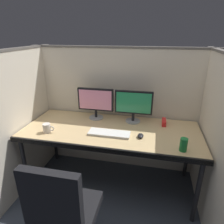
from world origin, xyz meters
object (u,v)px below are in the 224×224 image
desk (111,134)px  red_stapler (164,122)px  soda_can (184,145)px  coffee_mug (47,128)px  computer_mouse (140,136)px  keyboard_main (109,133)px  monitor_left (96,101)px  monitor_right (134,104)px

desk → red_stapler: (0.56, 0.26, 0.08)m
soda_can → coffee_mug: 1.36m
computer_mouse → coffee_mug: coffee_mug is taller
keyboard_main → desk: bearing=94.0°
soda_can → monitor_left: bearing=150.9°
computer_mouse → monitor_right: bearing=108.2°
monitor_right → coffee_mug: (-0.85, -0.45, -0.17)m
monitor_right → keyboard_main: 0.46m
monitor_right → keyboard_main: size_ratio=1.00×
soda_can → red_stapler: bearing=106.2°
keyboard_main → red_stapler: 0.66m
desk → coffee_mug: coffee_mug is taller
monitor_left → keyboard_main: monitor_left is taller
soda_can → desk: bearing=159.4°
monitor_right → coffee_mug: size_ratio=3.41×
coffee_mug → desk: bearing=17.3°
keyboard_main → coffee_mug: size_ratio=3.41×
keyboard_main → red_stapler: size_ratio=2.87×
monitor_right → desk: bearing=-129.5°
desk → coffee_mug: size_ratio=15.08×
coffee_mug → monitor_right: bearing=28.1°
red_stapler → coffee_mug: coffee_mug is taller
desk → computer_mouse: computer_mouse is taller
monitor_left → red_stapler: bearing=-0.7°
monitor_right → coffee_mug: monitor_right is taller
monitor_right → monitor_left: bearing=178.6°
desk → soda_can: 0.77m
keyboard_main → soda_can: (0.71, -0.16, 0.05)m
desk → monitor_left: (-0.24, 0.27, 0.27)m
soda_can → red_stapler: size_ratio=0.81×
computer_mouse → red_stapler: red_stapler is taller
monitor_left → desk: bearing=-47.5°
computer_mouse → red_stapler: bearing=56.9°
red_stapler → monitor_left: bearing=179.3°
keyboard_main → coffee_mug: 0.66m
desk → computer_mouse: bearing=-17.8°
computer_mouse → coffee_mug: (-0.97, -0.09, 0.03)m
monitor_left → red_stapler: (0.81, -0.01, -0.19)m
monitor_left → monitor_right: bearing=-1.4°
keyboard_main → soda_can: soda_can is taller
soda_can → red_stapler: (-0.15, 0.52, -0.03)m
monitor_left → red_stapler: 0.83m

